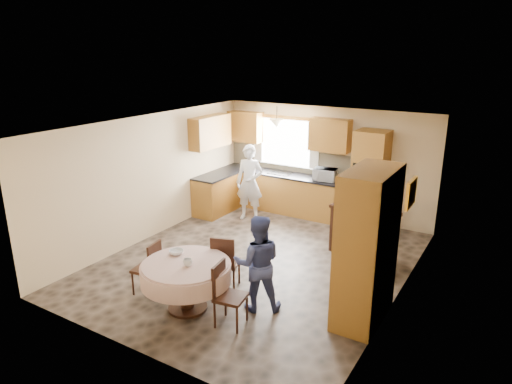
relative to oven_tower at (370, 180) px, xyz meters
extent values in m
cube|color=brown|center=(-1.15, -2.69, -1.06)|extent=(5.00, 6.00, 0.01)
cube|color=white|center=(-1.15, -2.69, 1.44)|extent=(5.00, 6.00, 0.01)
cube|color=#D7BA8A|center=(-1.15, 0.31, 0.19)|extent=(5.00, 0.02, 2.50)
cube|color=#D7BA8A|center=(-1.15, -5.69, 0.19)|extent=(5.00, 0.02, 2.50)
cube|color=#D7BA8A|center=(-3.65, -2.69, 0.19)|extent=(0.02, 6.00, 2.50)
cube|color=#D7BA8A|center=(1.35, -2.69, 0.19)|extent=(0.02, 6.00, 2.50)
cube|color=white|center=(-2.15, 0.29, 0.54)|extent=(1.40, 0.03, 1.10)
cube|color=white|center=(-2.90, 0.24, 0.59)|extent=(0.22, 0.02, 1.15)
cube|color=white|center=(-1.40, 0.24, 0.59)|extent=(0.22, 0.02, 1.15)
cube|color=gold|center=(-2.00, 0.01, -0.62)|extent=(3.30, 0.60, 0.88)
cube|color=black|center=(-2.00, 0.01, -0.16)|extent=(3.30, 0.64, 0.04)
cube|color=gold|center=(-3.35, -0.89, -0.62)|extent=(0.60, 1.20, 0.88)
cube|color=black|center=(-3.35, -0.89, -0.16)|extent=(0.64, 1.20, 0.04)
cube|color=tan|center=(-2.00, 0.30, 0.12)|extent=(3.30, 0.02, 0.55)
cube|color=#B7782D|center=(-3.20, 0.15, 0.85)|extent=(0.85, 0.33, 0.72)
cube|color=#B7782D|center=(-1.00, 0.15, 0.85)|extent=(0.90, 0.33, 0.72)
cube|color=#B7782D|center=(-3.48, -0.89, 0.85)|extent=(0.33, 1.20, 0.72)
cube|color=gold|center=(0.00, 0.00, 0.00)|extent=(0.66, 0.62, 2.12)
cube|color=black|center=(0.00, -0.31, 0.19)|extent=(0.56, 0.01, 0.45)
cube|color=black|center=(0.00, -0.31, -0.31)|extent=(0.56, 0.01, 0.45)
cone|color=beige|center=(-2.15, -0.19, 1.06)|extent=(0.36, 0.36, 0.18)
cube|color=#3B1D10|center=(0.39, -1.44, -0.62)|extent=(1.30, 0.72, 0.88)
cube|color=black|center=(0.85, -2.03, -0.78)|extent=(0.48, 0.40, 0.57)
cube|color=gold|center=(1.07, -3.44, 0.05)|extent=(0.58, 1.16, 2.21)
cylinder|color=#3B1D10|center=(-1.23, -4.57, -0.72)|extent=(0.19, 0.19, 0.69)
cylinder|color=#3B1D10|center=(-1.23, -4.57, -1.04)|extent=(0.58, 0.58, 0.04)
cylinder|color=beige|center=(-1.23, -4.57, -0.33)|extent=(1.26, 1.26, 0.05)
cylinder|color=beige|center=(-1.23, -4.57, -0.47)|extent=(1.32, 1.32, 0.27)
cube|color=#3B1D10|center=(-2.09, -4.51, -0.66)|extent=(0.44, 0.44, 0.04)
cube|color=#3B1D10|center=(-1.92, -4.48, -0.41)|extent=(0.10, 0.36, 0.45)
cylinder|color=#3B1D10|center=(-2.25, -4.67, -0.87)|extent=(0.03, 0.03, 0.39)
cylinder|color=#3B1D10|center=(-1.92, -4.67, -0.87)|extent=(0.03, 0.03, 0.39)
cylinder|color=#3B1D10|center=(-2.25, -4.35, -0.87)|extent=(0.03, 0.03, 0.39)
cylinder|color=#3B1D10|center=(-1.92, -4.35, -0.87)|extent=(0.03, 0.03, 0.39)
cube|color=#3B1D10|center=(-1.11, -3.74, -0.63)|extent=(0.52, 0.52, 0.05)
cube|color=#3B1D10|center=(-1.04, -3.91, -0.37)|extent=(0.38, 0.16, 0.48)
cylinder|color=#3B1D10|center=(-1.28, -3.91, -0.85)|extent=(0.03, 0.03, 0.41)
cylinder|color=#3B1D10|center=(-0.93, -3.91, -0.85)|extent=(0.03, 0.03, 0.41)
cylinder|color=#3B1D10|center=(-1.28, -3.56, -0.85)|extent=(0.03, 0.03, 0.41)
cylinder|color=#3B1D10|center=(-0.93, -3.56, -0.85)|extent=(0.03, 0.03, 0.41)
cube|color=#3B1D10|center=(-0.45, -4.56, -0.64)|extent=(0.45, 0.45, 0.05)
cube|color=#3B1D10|center=(-0.62, -4.59, -0.38)|extent=(0.10, 0.38, 0.47)
cylinder|color=#3B1D10|center=(-0.62, -4.73, -0.86)|extent=(0.03, 0.03, 0.40)
cylinder|color=#3B1D10|center=(-0.28, -4.73, -0.86)|extent=(0.03, 0.03, 0.40)
cylinder|color=#3B1D10|center=(-0.62, -4.39, -0.86)|extent=(0.03, 0.03, 0.40)
cylinder|color=#3B1D10|center=(-0.28, -4.39, -0.86)|extent=(0.03, 0.03, 0.40)
cube|color=gold|center=(1.32, -2.18, 0.53)|extent=(0.05, 0.53, 0.44)
cube|color=silver|center=(1.29, -2.18, 0.53)|extent=(0.01, 0.44, 0.35)
imported|color=silver|center=(-1.00, -0.04, 0.00)|extent=(0.53, 0.40, 0.27)
imported|color=silver|center=(-2.45, -0.87, -0.21)|extent=(0.70, 0.53, 1.71)
imported|color=#39437C|center=(-0.35, -4.00, -0.33)|extent=(0.90, 0.85, 1.47)
imported|color=#B2B2B2|center=(0.20, -1.44, -0.16)|extent=(0.27, 0.27, 0.06)
imported|color=silver|center=(0.84, -1.44, -0.02)|extent=(0.14, 0.14, 0.32)
imported|color=#B2B2B2|center=(-1.14, -4.62, -0.26)|extent=(0.15, 0.15, 0.10)
imported|color=#B2B2B2|center=(-1.54, -4.41, -0.28)|extent=(0.28, 0.28, 0.07)
camera|label=1|loc=(2.75, -9.15, 2.65)|focal=32.00mm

